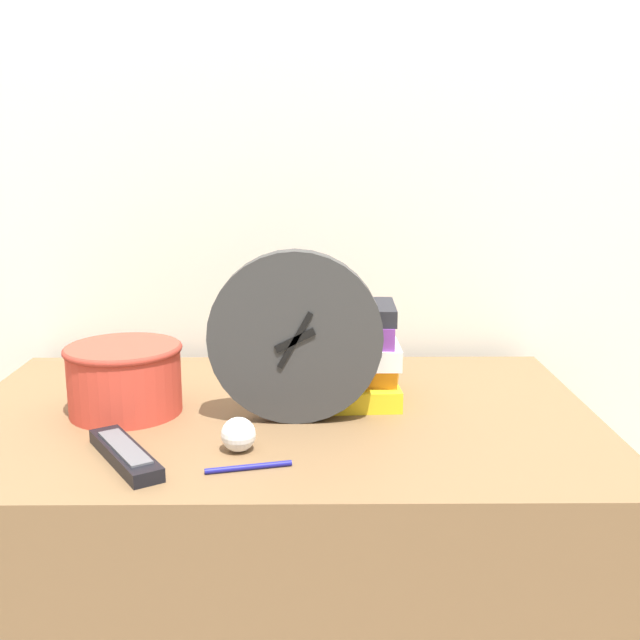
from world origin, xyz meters
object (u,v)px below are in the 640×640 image
Objects in this scene: desk_clock at (295,338)px; pen at (249,467)px; basket at (125,376)px; book_stack at (343,353)px; crumpled_paper_ball at (238,434)px; tv_remote at (125,454)px.

desk_clock reaches higher than pen.
basket is at bearing 133.64° from pen.
pen is at bearing -46.36° from basket.
basket is (-0.29, 0.04, -0.08)m from desk_clock.
desk_clock is 1.44× the size of basket.
desk_clock is at bearing -8.64° from basket.
pen is at bearing -114.38° from book_stack.
pen is (0.22, -0.24, -0.06)m from basket.
book_stack is 1.10× the size of basket.
desk_clock is 2.34× the size of pen.
book_stack is at bearing 56.59° from crumpled_paper_ball.
book_stack is (0.08, 0.12, -0.06)m from desk_clock.
tv_remote is (-0.32, -0.28, -0.07)m from book_stack.
pen is at bearing -107.46° from desk_clock.
book_stack reaches higher than tv_remote.
crumpled_paper_ball is 0.43× the size of pen.
basket is 1.03× the size of tv_remote.
desk_clock is 1.30× the size of book_stack.
tv_remote is 3.69× the size of crumpled_paper_ball.
tv_remote is 0.18m from pen.
crumpled_paper_ball reaches higher than pen.
tv_remote is at bearing 170.05° from pen.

